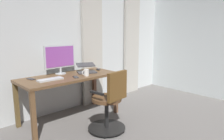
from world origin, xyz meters
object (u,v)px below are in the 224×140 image
desk (70,81)px  computer_keyboard (50,79)px  office_chair (110,104)px  cell_phone_by_monitor (76,77)px  laptop (86,69)px  cell_phone_face_up (31,79)px  computer_monitor (60,58)px  mug_coffee (86,73)px  computer_mouse (98,69)px

desk → computer_keyboard: computer_keyboard is taller
office_chair → cell_phone_by_monitor: size_ratio=6.40×
computer_keyboard → laptop: (-0.74, -0.11, 0.04)m
cell_phone_face_up → computer_monitor: bearing=177.4°
office_chair → laptop: 0.90m
office_chair → cell_phone_face_up: size_ratio=6.40×
desk → mug_coffee: mug_coffee is taller
cell_phone_by_monitor → computer_keyboard: bearing=4.2°
desk → computer_monitor: computer_monitor is taller
desk → mug_coffee: 0.31m
computer_mouse → cell_phone_face_up: bearing=-6.1°
desk → computer_keyboard: 0.40m
office_chair → cell_phone_face_up: bearing=121.7°
desk → computer_keyboard: (0.38, 0.08, 0.10)m
computer_monitor → cell_phone_by_monitor: computer_monitor is taller
office_chair → desk: bearing=97.0°
computer_mouse → cell_phone_by_monitor: computer_mouse is taller
office_chair → cell_phone_by_monitor: (0.18, -0.59, 0.33)m
laptop → cell_phone_by_monitor: (0.36, 0.21, -0.05)m
computer_monitor → computer_mouse: size_ratio=5.56×
office_chair → laptop: (-0.19, -0.80, 0.38)m
cell_phone_face_up → office_chair: bearing=119.9°
office_chair → cell_phone_by_monitor: office_chair is taller
computer_monitor → mug_coffee: size_ratio=4.35×
desk → laptop: 0.40m
computer_monitor → computer_keyboard: 0.54m
office_chair → computer_keyboard: bearing=122.7°
desk → office_chair: size_ratio=1.73×
computer_keyboard → cell_phone_by_monitor: bearing=165.6°
cell_phone_by_monitor → office_chair: bearing=125.5°
computer_keyboard → mug_coffee: 0.58m
mug_coffee → cell_phone_by_monitor: bearing=-8.7°
office_chair → mug_coffee: bearing=83.0°
laptop → computer_mouse: size_ratio=4.23×
computer_monitor → cell_phone_face_up: computer_monitor is taller
cell_phone_by_monitor → mug_coffee: bearing=-170.1°
mug_coffee → cell_phone_face_up: bearing=-27.2°
computer_keyboard → mug_coffee: (-0.56, 0.13, 0.04)m
computer_keyboard → laptop: 0.75m
laptop → cell_phone_by_monitor: laptop is taller
mug_coffee → desk: bearing=-47.0°
laptop → cell_phone_face_up: (0.93, -0.15, -0.05)m
office_chair → computer_mouse: office_chair is taller
laptop → mug_coffee: size_ratio=3.32×
computer_mouse → cell_phone_by_monitor: 0.68m
computer_monitor → laptop: (-0.40, 0.20, -0.23)m
office_chair → mug_coffee: (-0.01, -0.56, 0.38)m
desk → computer_mouse: 0.66m
computer_keyboard → cell_phone_face_up: size_ratio=2.63×
desk → mug_coffee: (-0.19, 0.20, 0.15)m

